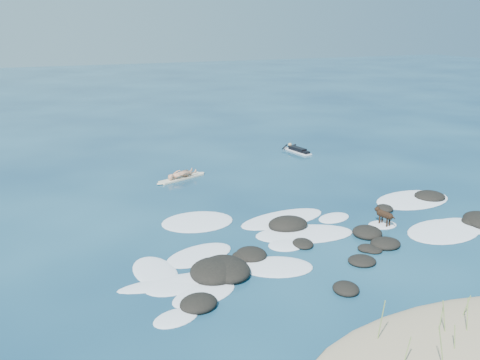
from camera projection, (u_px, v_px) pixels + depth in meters
name	position (u px, v px, depth m)	size (l,w,h in m)	color
ground	(302.00, 230.00, 19.48)	(160.00, 160.00, 0.00)	#0A2642
sand_dune	(480.00, 353.00, 12.27)	(9.00, 4.40, 0.60)	#9E8966
dune_grass	(469.00, 321.00, 12.48)	(4.08, 1.73, 1.23)	#7B994A
reef_rocks	(342.00, 241.00, 18.19)	(13.48, 6.69, 0.58)	black
breaking_foam	(307.00, 235.00, 18.99)	(15.11, 8.04, 0.12)	white
standing_surfer_rig	(181.00, 166.00, 25.57)	(2.80, 1.37, 1.66)	beige
paddling_surfer_rig	(297.00, 150.00, 30.99)	(1.03, 2.33, 0.40)	white
dog	(384.00, 214.00, 19.78)	(0.36, 1.05, 0.67)	black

